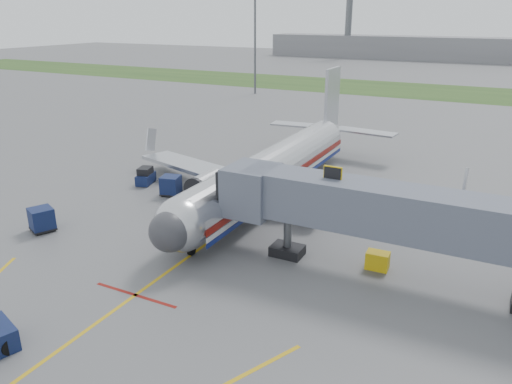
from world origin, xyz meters
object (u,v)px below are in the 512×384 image
at_px(baggage_tug, 146,177).
at_px(belt_loader, 252,185).
at_px(airliner, 273,169).
at_px(ramp_worker, 148,175).

bearing_deg(baggage_tug, belt_loader, 17.53).
distance_m(airliner, ramp_worker, 13.06).
distance_m(baggage_tug, belt_loader, 10.74).
bearing_deg(baggage_tug, ramp_worker, 93.21).
xyz_separation_m(airliner, baggage_tug, (-12.74, -2.44, -1.90)).
bearing_deg(belt_loader, ramp_worker, -164.75).
relative_size(baggage_tug, ramp_worker, 1.76).
height_order(airliner, ramp_worker, airliner).
relative_size(belt_loader, ramp_worker, 2.89).
xyz_separation_m(belt_loader, ramp_worker, (-10.26, -2.80, 0.23)).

